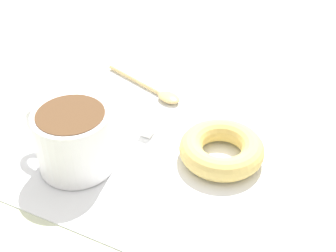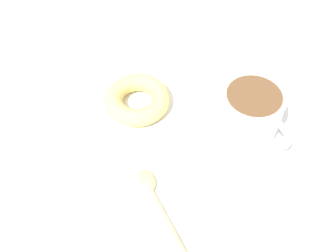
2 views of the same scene
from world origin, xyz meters
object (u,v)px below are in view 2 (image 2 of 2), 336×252
Objects in this scene: coffee_cup at (251,113)px; donut at (137,99)px; spoon at (153,194)px; sugar_cube at (183,141)px.

donut is (-15.35, -8.51, -2.50)cm from coffee_cup.
coffee_cup reaches higher than donut.
donut is 16.25cm from spoon.
sugar_cube is (-2.94, 9.01, 0.35)cm from spoon.
coffee_cup is 17.73cm from donut.
sugar_cube reaches higher than spoon.
sugar_cube is (10.34, -0.29, -0.68)cm from donut.
coffee_cup is at bearing 60.35° from sugar_cube.
spoon is at bearing -71.90° from sugar_cube.
donut is 0.72× the size of spoon.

